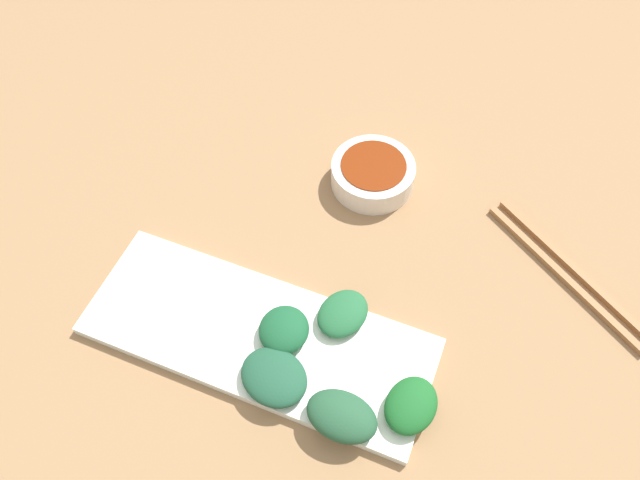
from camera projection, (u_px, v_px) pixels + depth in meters
tabletop at (296, 287)px, 0.72m from camera, size 2.10×2.10×0.02m
sauce_bowl at (373, 173)px, 0.77m from camera, size 0.10×0.10×0.03m
serving_plate at (259, 336)px, 0.66m from camera, size 0.14×0.37×0.01m
broccoli_leafy_0 at (411, 405)px, 0.60m from camera, size 0.07×0.06×0.02m
broccoli_leafy_1 at (342, 416)px, 0.60m from camera, size 0.05×0.07×0.03m
broccoli_leafy_2 at (284, 330)px, 0.65m from camera, size 0.06×0.06×0.02m
broccoli_leafy_3 at (343, 314)px, 0.66m from camera, size 0.07×0.06×0.02m
broccoli_leafy_4 at (274, 377)px, 0.62m from camera, size 0.08×0.09×0.02m
chopsticks at (568, 272)px, 0.71m from camera, size 0.15×0.21×0.01m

